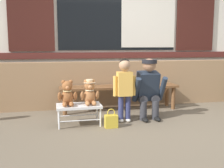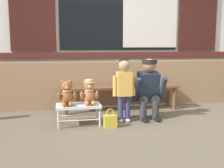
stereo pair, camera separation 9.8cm
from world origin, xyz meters
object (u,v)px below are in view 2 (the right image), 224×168
Objects in this scene: teddy_bear_plain at (67,94)px; small_display_bench at (78,107)px; adult_crouching at (149,89)px; wooden_bench_long at (120,89)px; handbag_on_ground at (110,121)px; teddy_bear_with_hat at (89,92)px; child_standing at (124,83)px.

small_display_bench is at bearing -0.51° from teddy_bear_plain.
small_display_bench is 1.13m from adult_crouching.
adult_crouching reaches higher than small_display_bench.
wooden_bench_long reaches higher than handbag_on_ground.
teddy_bear_with_hat reaches higher than handbag_on_ground.
teddy_bear_with_hat is 1.34× the size of handbag_on_ground.
adult_crouching reaches higher than teddy_bear_with_hat.
teddy_bear_plain is at bearing -179.87° from teddy_bear_with_hat.
small_display_bench is (-0.80, -0.76, -0.11)m from wooden_bench_long.
child_standing is at bearing 1.96° from small_display_bench.
teddy_bear_with_hat is at bearing 139.22° from handbag_on_ground.
small_display_bench is at bearing -136.36° from wooden_bench_long.
teddy_bear_plain and teddy_bear_with_hat have the same top height.
small_display_bench is at bearing 151.87° from handbag_on_ground.
adult_crouching is 0.85m from handbag_on_ground.
child_standing is (-0.11, -0.74, 0.22)m from wooden_bench_long.
teddy_bear_with_hat is 0.38× the size of child_standing.
teddy_bear_plain reaches higher than small_display_bench.
small_display_bench is 0.67× the size of adult_crouching.
small_display_bench reaches higher than handbag_on_ground.
teddy_bear_with_hat is (0.32, 0.00, 0.01)m from teddy_bear_plain.
teddy_bear_plain is 0.38× the size of child_standing.
teddy_bear_with_hat is 0.54m from child_standing.
child_standing reaches higher than handbag_on_ground.
child_standing reaches higher than small_display_bench.
adult_crouching reaches higher than teddy_bear_plain.
teddy_bear_plain is 0.86m from child_standing.
adult_crouching is (1.26, 0.12, 0.02)m from teddy_bear_plain.
teddy_bear_with_hat is (0.16, 0.00, 0.21)m from small_display_bench.
teddy_bear_plain is at bearing -178.51° from child_standing.
adult_crouching is at bearing 5.29° from teddy_bear_plain.
child_standing is at bearing 44.14° from handbag_on_ground.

